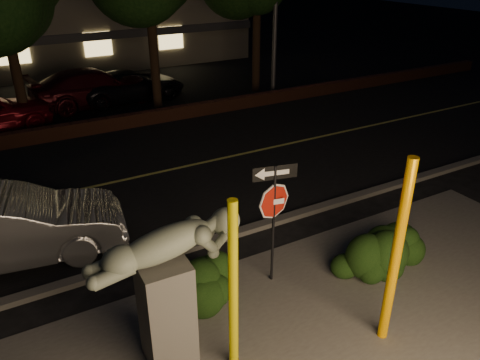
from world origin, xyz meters
name	(u,v)px	position (x,y,z in m)	size (l,w,h in m)	color
ground	(118,142)	(0.00, 10.00, 0.00)	(90.00, 90.00, 0.00)	black
road	(147,175)	(0.00, 7.00, 0.01)	(80.00, 8.00, 0.01)	black
lane_marking	(147,175)	(0.00, 7.00, 0.02)	(80.00, 0.12, 0.01)	#B6AC48
curb	(207,242)	(0.00, 2.90, 0.06)	(80.00, 0.25, 0.12)	#4C4944
brick_wall	(107,124)	(0.00, 11.30, 0.25)	(40.00, 0.35, 0.50)	#4A2417
parking_lot	(75,93)	(0.00, 17.00, 0.01)	(40.00, 12.00, 0.01)	black
building	(40,26)	(0.00, 24.99, 2.00)	(22.00, 10.20, 4.00)	#686153
yellow_pole_left	(233,290)	(-1.11, -0.37, 1.49)	(0.15, 0.15, 2.99)	#FDE906
yellow_pole_right	(396,255)	(1.40, -1.07, 1.67)	(0.17, 0.17, 3.33)	#F2A000
signpost	(274,202)	(0.57, 1.13, 1.78)	(0.83, 0.21, 2.51)	black
sculpture	(167,280)	(-1.89, 0.24, 1.55)	(2.34, 0.75, 2.51)	#4C4944
hedge_center	(223,273)	(-0.46, 1.22, 0.48)	(1.84, 0.86, 0.96)	black
hedge_right	(376,249)	(2.51, 0.32, 0.58)	(1.77, 0.95, 1.16)	black
hedge_far_right	(389,242)	(3.06, 0.49, 0.46)	(1.33, 0.83, 0.92)	black
silver_sedan	(7,228)	(-3.85, 4.40, 0.78)	(1.65, 4.73, 1.56)	#BCBDC2
parked_car_darkred	(94,87)	(0.44, 14.72, 0.77)	(2.16, 5.31, 1.54)	#3B0A10
parked_car_dark	(131,85)	(2.01, 14.74, 0.65)	(2.15, 4.67, 1.30)	black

